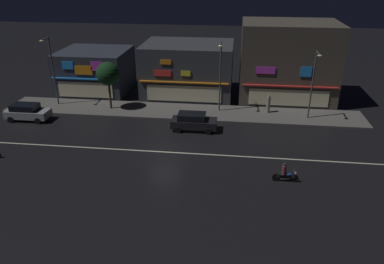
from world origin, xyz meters
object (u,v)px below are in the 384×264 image
at_px(pedestrian_on_sidewalk, 268,104).
at_px(motorcycle_lead, 285,174).
at_px(parked_car_trailing, 27,112).
at_px(streetlamp_east, 313,80).
at_px(streetlamp_mid, 220,72).
at_px(streetlamp_west, 52,66).
at_px(parked_car_near_kerb, 193,121).
at_px(traffic_cone, 180,121).

xyz_separation_m(pedestrian_on_sidewalk, motorcycle_lead, (0.34, -13.38, -0.42)).
height_order(parked_car_trailing, motorcycle_lead, parked_car_trailing).
bearing_deg(parked_car_trailing, streetlamp_east, 7.04).
bearing_deg(streetlamp_east, pedestrian_on_sidewalk, 163.13).
height_order(streetlamp_mid, pedestrian_on_sidewalk, streetlamp_mid).
relative_size(streetlamp_east, pedestrian_on_sidewalk, 3.47).
bearing_deg(streetlamp_east, streetlamp_west, 178.31).
xyz_separation_m(streetlamp_west, parked_car_near_kerb, (15.82, -4.70, -3.62)).
bearing_deg(parked_car_near_kerb, streetlamp_east, -160.90).
height_order(streetlamp_east, motorcycle_lead, streetlamp_east).
relative_size(parked_car_near_kerb, traffic_cone, 7.82).
bearing_deg(streetlamp_west, streetlamp_east, -1.69).
relative_size(streetlamp_mid, pedestrian_on_sidewalk, 3.70).
bearing_deg(streetlamp_mid, streetlamp_east, -5.83).
relative_size(streetlamp_west, streetlamp_mid, 1.01).
distance_m(parked_car_trailing, traffic_cone, 15.49).
xyz_separation_m(streetlamp_mid, streetlamp_east, (9.10, -0.93, -0.24)).
bearing_deg(motorcycle_lead, streetlamp_east, -100.67).
bearing_deg(pedestrian_on_sidewalk, traffic_cone, 35.53).
xyz_separation_m(streetlamp_east, pedestrian_on_sidewalk, (-3.97, 1.20, -3.14)).
relative_size(streetlamp_mid, motorcycle_lead, 3.84).
height_order(streetlamp_mid, traffic_cone, streetlamp_mid).
relative_size(parked_car_trailing, traffic_cone, 7.82).
bearing_deg(streetlamp_west, traffic_cone, -13.21).
bearing_deg(motorcycle_lead, pedestrian_on_sidewalk, -82.60).
distance_m(streetlamp_west, parked_car_near_kerb, 16.90).
bearing_deg(parked_car_trailing, streetlamp_mid, 13.01).
relative_size(parked_car_near_kerb, parked_car_trailing, 1.00).
xyz_separation_m(streetlamp_west, parked_car_trailing, (-1.10, -4.28, -3.62)).
bearing_deg(streetlamp_west, parked_car_near_kerb, -16.55).
relative_size(pedestrian_on_sidewalk, parked_car_near_kerb, 0.46).
bearing_deg(traffic_cone, pedestrian_on_sidewalk, 23.29).
relative_size(streetlamp_mid, streetlamp_east, 1.07).
bearing_deg(traffic_cone, parked_car_trailing, -176.62).
distance_m(streetlamp_east, pedestrian_on_sidewalk, 5.21).
height_order(streetlamp_mid, parked_car_near_kerb, streetlamp_mid).
height_order(motorcycle_lead, traffic_cone, motorcycle_lead).
bearing_deg(streetlamp_east, motorcycle_lead, -106.60).
bearing_deg(parked_car_near_kerb, pedestrian_on_sidewalk, -145.00).
bearing_deg(traffic_cone, parked_car_near_kerb, -42.13).
bearing_deg(parked_car_near_kerb, traffic_cone, -42.13).
distance_m(parked_car_trailing, motorcycle_lead, 26.05).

